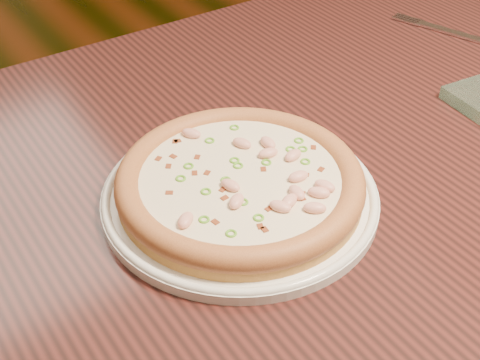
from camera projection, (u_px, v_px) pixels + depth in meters
hero_table at (294, 205)px, 0.90m from camera, size 1.20×0.80×0.75m
plate at (240, 195)px, 0.75m from camera, size 0.31×0.31×0.02m
pizza at (240, 182)px, 0.74m from camera, size 0.28×0.28×0.03m
fork at (447, 31)px, 1.09m from camera, size 0.07×0.17×0.00m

